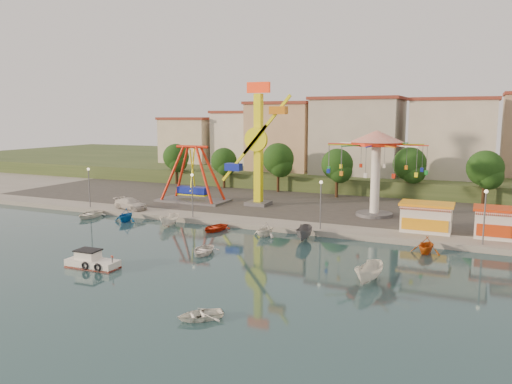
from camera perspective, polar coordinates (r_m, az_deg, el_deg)
The scene contains 36 objects.
ground at distance 46.16m, azimuth -7.14°, elevation -7.33°, with size 200.00×200.00×0.00m, color #142F37.
quay_deck at distance 103.22m, azimuth 11.04°, elevation 1.65°, with size 200.00×100.00×0.60m, color #9E998E.
asphalt_pad at distance 72.69m, azimuth 5.23°, elevation -0.91°, with size 90.00×28.00×0.01m, color #4C4944.
hill_terrace at distance 107.93m, azimuth 11.67°, elevation 2.57°, with size 200.00×60.00×3.00m, color #384C26.
pirate_ship_ride at distance 71.11m, azimuth -7.26°, elevation 1.93°, with size 10.00×5.00×8.00m.
kamikaze_tower at distance 66.90m, azimuth 0.46°, elevation 5.09°, with size 6.77×3.10×16.50m.
wave_swinger at distance 61.61m, azimuth 13.58°, elevation 4.27°, with size 11.60×11.60×10.40m.
booth_left at distance 55.51m, azimuth 18.89°, elevation -2.71°, with size 5.40×3.78×3.08m.
booth_mid at distance 55.36m, azimuth 26.30°, elevation -3.18°, with size 5.40×3.78×3.08m.
lamp_post_0 at distance 70.04m, azimuth -18.52°, elevation 0.38°, with size 0.14×0.14×5.00m, color #59595E.
lamp_post_1 at distance 60.41m, azimuth -7.28°, elevation -0.51°, with size 0.14×0.14×5.00m, color #59595E.
lamp_post_2 at distance 53.91m, azimuth 7.40°, elevation -1.62°, with size 0.14×0.14×5.00m, color #59595E.
lamp_post_3 at distance 51.71m, azimuth 24.64°, elevation -2.80°, with size 0.14×0.14×5.00m, color #59595E.
tree_0 at distance 89.83m, azimuth -9.14°, elevation 3.98°, with size 4.60×4.60×7.19m.
tree_1 at distance 84.14m, azimuth -3.69°, elevation 3.58°, with size 4.35×4.35×6.80m.
tree_2 at distance 79.50m, azimuth 2.55°, elevation 3.80°, with size 5.02×5.02×7.85m.
tree_3 at distance 75.03m, azimuth 9.26°, elevation 3.13°, with size 4.68×4.68×7.32m.
tree_4 at distance 76.04m, azimuth 17.16°, elevation 3.07°, with size 4.86×4.86×7.60m.
tree_5 at distance 73.68m, azimuth 24.72°, elevation 2.46°, with size 4.83×4.83×7.54m.
building_0 at distance 101.26m, azimuth -9.85°, elevation 6.45°, with size 9.26×9.53×11.87m, color beige.
building_1 at distance 99.85m, azimuth -2.34°, elevation 5.61°, with size 12.33×9.01×8.63m, color silver.
building_2 at distance 95.20m, azimuth 4.95°, elevation 6.22°, with size 11.95×9.28×11.23m, color tan.
building_3 at distance 88.53m, azimuth 12.74°, elevation 5.19°, with size 12.59×10.50×9.20m, color beige.
building_4 at distance 90.25m, azimuth 21.61°, elevation 4.87°, with size 10.75×9.23×9.24m, color beige.
cabin_motorboat at distance 44.80m, azimuth -18.27°, elevation -7.64°, with size 4.64×1.99×1.61m.
rowboat_a at distance 46.78m, azimuth -6.08°, elevation -6.63°, with size 2.51×3.51×0.73m, color white.
rowboat_b at distance 32.53m, azimuth -6.42°, elevation -13.75°, with size 2.11×2.95×0.61m, color white.
skiff at distance 39.63m, azimuth 12.81°, elevation -9.03°, with size 1.51×4.02×1.55m, color silver.
van at distance 67.23m, azimuth -14.14°, elevation -1.30°, with size 2.02×4.97×1.44m, color silver.
moored_boat_0 at distance 66.29m, azimuth -18.50°, elevation -2.42°, with size 2.91×4.08×0.84m, color silver.
moored_boat_1 at distance 62.54m, azimuth -14.67°, elevation -2.54°, with size 2.66×3.09×1.63m, color #1466B5.
moored_boat_2 at distance 58.87m, azimuth -9.88°, elevation -3.19°, with size 1.35×3.60×1.39m, color silver.
moored_boat_3 at distance 55.86m, azimuth -4.76°, elevation -4.07°, with size 2.60×3.63×0.75m, color red.
moored_boat_4 at distance 53.12m, azimuth 1.06°, elevation -4.25°, with size 2.58×3.00×1.58m, color white.
moored_boat_5 at distance 51.61m, azimuth 5.54°, elevation -4.72°, with size 1.47×3.91×1.51m, color slate.
moored_boat_7 at distance 49.23m, azimuth 18.88°, elevation -5.74°, with size 2.66×3.09×1.63m, color #CB5712.
Camera 1 is at (23.25, -37.80, 12.70)m, focal length 35.00 mm.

